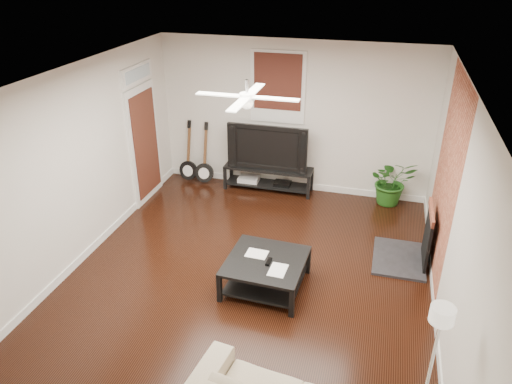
{
  "coord_description": "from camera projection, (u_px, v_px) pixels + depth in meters",
  "views": [
    {
      "loc": [
        1.56,
        -5.33,
        4.14
      ],
      "look_at": [
        0.0,
        0.4,
        1.15
      ],
      "focal_mm": 33.83,
      "sensor_mm": 36.0,
      "label": 1
    }
  ],
  "objects": [
    {
      "name": "brick_accent",
      "position": [
        446.0,
        178.0,
        6.47
      ],
      "size": [
        0.02,
        2.2,
        2.8
      ],
      "primitive_type": "cube",
      "color": "#A34C34",
      "rests_on": "floor"
    },
    {
      "name": "floor_lamp",
      "position": [
        427.0,
        383.0,
        4.11
      ],
      "size": [
        0.31,
        0.31,
        1.67
      ],
      "primitive_type": null,
      "rotation": [
        0.0,
        0.0,
        -0.13
      ],
      "color": "silver",
      "rests_on": "floor"
    },
    {
      "name": "guitar_left",
      "position": [
        187.0,
        152.0,
        9.4
      ],
      "size": [
        0.41,
        0.31,
        1.22
      ],
      "primitive_type": null,
      "rotation": [
        0.0,
        0.0,
        -0.13
      ],
      "color": "black",
      "rests_on": "floor"
    },
    {
      "name": "room",
      "position": [
        248.0,
        188.0,
        6.2
      ],
      "size": [
        5.01,
        6.01,
        2.81
      ],
      "color": "black",
      "rests_on": "ground"
    },
    {
      "name": "window_back",
      "position": [
        278.0,
        87.0,
        8.58
      ],
      "size": [
        1.0,
        0.06,
        1.3
      ],
      "primitive_type": "cube",
      "color": "#38120F",
      "rests_on": "wall_back"
    },
    {
      "name": "coffee_table",
      "position": [
        266.0,
        273.0,
        6.54
      ],
      "size": [
        1.08,
        1.08,
        0.43
      ],
      "primitive_type": "cube",
      "rotation": [
        0.0,
        0.0,
        -0.04
      ],
      "color": "black",
      "rests_on": "floor"
    },
    {
      "name": "potted_plant",
      "position": [
        392.0,
        181.0,
        8.62
      ],
      "size": [
        0.95,
        0.87,
        0.88
      ],
      "primitive_type": "imported",
      "rotation": [
        0.0,
        0.0,
        0.26
      ],
      "color": "#215A19",
      "rests_on": "floor"
    },
    {
      "name": "tv",
      "position": [
        269.0,
        145.0,
        8.93
      ],
      "size": [
        1.5,
        0.2,
        0.86
      ],
      "primitive_type": "imported",
      "color": "black",
      "rests_on": "tv_stand"
    },
    {
      "name": "ceiling_fan",
      "position": [
        247.0,
        97.0,
        5.66
      ],
      "size": [
        1.24,
        1.24,
        0.32
      ],
      "primitive_type": null,
      "color": "white",
      "rests_on": "ceiling"
    },
    {
      "name": "guitar_right",
      "position": [
        203.0,
        154.0,
        9.29
      ],
      "size": [
        0.38,
        0.27,
        1.22
      ],
      "primitive_type": null,
      "rotation": [
        0.0,
        0.0,
        -0.02
      ],
      "color": "black",
      "rests_on": "floor"
    },
    {
      "name": "tv_stand",
      "position": [
        268.0,
        178.0,
        9.21
      ],
      "size": [
        1.67,
        0.45,
        0.47
      ],
      "primitive_type": "cube",
      "color": "black",
      "rests_on": "floor"
    },
    {
      "name": "door_left",
      "position": [
        144.0,
        133.0,
        8.48
      ],
      "size": [
        0.08,
        1.0,
        2.5
      ],
      "primitive_type": "cube",
      "color": "white",
      "rests_on": "wall_left"
    },
    {
      "name": "fireplace",
      "position": [
        414.0,
        235.0,
        6.96
      ],
      "size": [
        0.8,
        1.1,
        0.92
      ],
      "primitive_type": "cube",
      "color": "black",
      "rests_on": "floor"
    }
  ]
}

